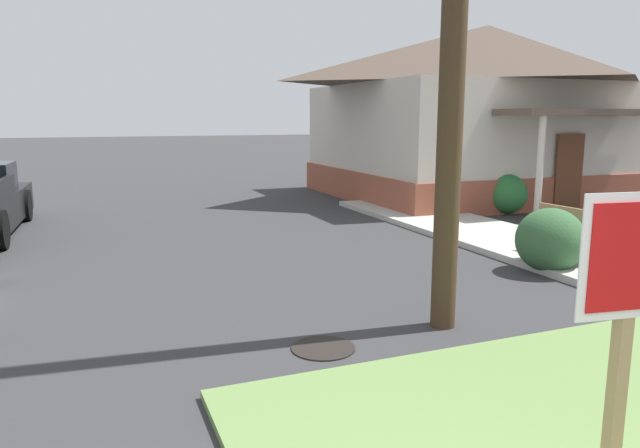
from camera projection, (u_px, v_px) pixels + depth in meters
sidewalk_strip at (606, 268)px, 9.48m from camera, size 2.20×16.61×0.12m
stop_sign at (623, 349)px, 3.66m from camera, size 0.77×0.33×1.97m
manhole_cover at (323, 348)px, 6.35m from camera, size 0.70×0.70×0.02m
street_bench at (577, 230)px, 9.98m from camera, size 0.53×1.49×0.85m
corner_house at (484, 109)px, 18.71m from camera, size 9.88×9.04×5.33m
shrub_near_porch at (506, 194)px, 15.13m from camera, size 1.05×1.05×1.04m
shrub_by_curb at (550, 240)px, 9.42m from camera, size 1.09×1.09×1.05m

